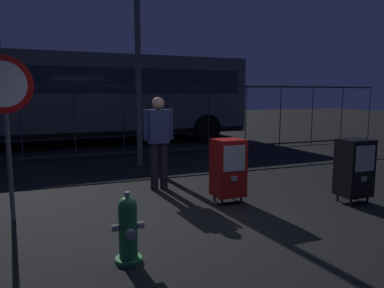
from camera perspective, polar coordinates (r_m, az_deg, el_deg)
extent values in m
plane|color=black|center=(5.03, 1.83, -12.17)|extent=(60.00, 60.00, 0.00)
cylinder|color=#1E7238|center=(3.99, -9.92, -17.46)|extent=(0.28, 0.28, 0.05)
cylinder|color=#1E7238|center=(3.87, -10.02, -13.44)|extent=(0.19, 0.19, 0.55)
sphere|color=#1E7238|center=(3.78, -10.13, -9.55)|extent=(0.19, 0.19, 0.19)
cylinder|color=gray|center=(3.74, -10.17, -7.80)|extent=(0.06, 0.06, 0.05)
cylinder|color=gray|center=(3.74, -9.61, -13.77)|extent=(0.09, 0.08, 0.09)
cylinder|color=gray|center=(3.83, -12.00, -12.85)|extent=(0.07, 0.07, 0.07)
cylinder|color=gray|center=(3.87, -8.11, -12.50)|extent=(0.07, 0.07, 0.07)
cylinder|color=black|center=(6.19, 23.70, -8.40)|extent=(0.04, 0.04, 0.12)
cylinder|color=black|center=(6.42, 25.84, -7.94)|extent=(0.04, 0.04, 0.12)
cylinder|color=black|center=(6.38, 21.91, -7.82)|extent=(0.04, 0.04, 0.12)
cylinder|color=black|center=(6.61, 24.05, -7.40)|extent=(0.04, 0.04, 0.12)
cube|color=black|center=(6.28, 24.14, -3.39)|extent=(0.48, 0.40, 0.90)
cube|color=#B2B7BF|center=(6.11, 25.61, -2.06)|extent=(0.36, 0.01, 0.40)
cube|color=gray|center=(6.17, 25.44, -4.95)|extent=(0.10, 0.02, 0.08)
cylinder|color=black|center=(5.70, 4.74, -9.12)|extent=(0.04, 0.04, 0.12)
cylinder|color=black|center=(5.85, 7.74, -8.72)|extent=(0.04, 0.04, 0.12)
cylinder|color=black|center=(5.94, 3.54, -8.39)|extent=(0.04, 0.04, 0.12)
cylinder|color=black|center=(6.09, 6.45, -8.03)|extent=(0.04, 0.04, 0.12)
cube|color=#9E1411|center=(5.77, 5.69, -3.69)|extent=(0.48, 0.40, 0.90)
cube|color=#B2B7BF|center=(5.55, 6.68, -2.27)|extent=(0.36, 0.01, 0.40)
cube|color=gray|center=(5.62, 6.64, -5.43)|extent=(0.10, 0.02, 0.08)
cylinder|color=#4C4F54|center=(5.44, -26.95, 0.44)|extent=(0.06, 0.06, 2.20)
cylinder|color=red|center=(5.38, -27.47, 8.35)|extent=(0.71, 0.31, 0.76)
cylinder|color=white|center=(5.37, -27.49, 8.35)|extent=(0.56, 0.23, 0.60)
cylinder|color=black|center=(6.58, -5.98, -3.54)|extent=(0.14, 0.14, 0.85)
cylinder|color=black|center=(6.63, -4.47, -3.44)|extent=(0.14, 0.14, 0.85)
cube|color=navy|center=(6.50, -5.30, 2.79)|extent=(0.36, 0.20, 0.60)
sphere|color=tan|center=(6.48, -5.35, 6.40)|extent=(0.22, 0.22, 0.22)
cylinder|color=navy|center=(6.44, -7.27, 2.98)|extent=(0.09, 0.09, 0.55)
cylinder|color=navy|center=(6.56, -3.37, 3.12)|extent=(0.09, 0.09, 0.55)
cube|color=black|center=(8.29, 5.75, -4.04)|extent=(0.36, 0.36, 0.03)
cone|color=orange|center=(8.24, 5.78, -2.24)|extent=(0.28, 0.28, 0.50)
cylinder|color=white|center=(8.23, 5.78, -1.90)|extent=(0.17, 0.17, 0.06)
cube|color=#2D2D33|center=(10.17, -10.90, 9.02)|extent=(18.00, 0.04, 0.05)
cube|color=#2D2D33|center=(10.30, -10.63, -1.32)|extent=(18.00, 0.04, 0.05)
cylinder|color=#2D2D33|center=(10.05, -25.34, 3.00)|extent=(0.03, 0.03, 2.00)
cylinder|color=#2D2D33|center=(10.04, -18.00, 3.37)|extent=(0.03, 0.03, 2.00)
cylinder|color=#2D2D33|center=(10.20, -10.76, 3.68)|extent=(0.03, 0.03, 2.00)
cylinder|color=#2D2D33|center=(10.51, -3.84, 3.92)|extent=(0.03, 0.03, 2.00)
cylinder|color=#2D2D33|center=(10.96, 2.60, 4.10)|extent=(0.03, 0.03, 2.00)
cylinder|color=#2D2D33|center=(11.54, 8.46, 4.21)|extent=(0.03, 0.03, 2.00)
cylinder|color=#2D2D33|center=(12.23, 13.71, 4.27)|extent=(0.03, 0.03, 2.00)
cylinder|color=#2D2D33|center=(13.01, 18.37, 4.30)|extent=(0.03, 0.03, 2.00)
cylinder|color=#2D2D33|center=(13.86, 22.48, 4.30)|extent=(0.03, 0.03, 2.00)
cylinder|color=#2D2D33|center=(14.78, 26.10, 4.28)|extent=(0.03, 0.03, 2.00)
cube|color=#4C5156|center=(13.09, -14.91, 7.41)|extent=(10.58, 2.88, 2.65)
cube|color=#1E2838|center=(13.09, -14.98, 9.50)|extent=(9.95, 2.87, 0.80)
cube|color=black|center=(13.15, -14.72, 2.07)|extent=(10.37, 2.88, 0.16)
cylinder|color=black|center=(13.03, 2.34, 2.49)|extent=(1.01, 0.32, 1.00)
cylinder|color=black|center=(15.31, -1.73, 3.30)|extent=(1.01, 0.32, 1.00)
cube|color=#19519E|center=(16.62, -20.41, 7.23)|extent=(10.66, 3.30, 2.65)
cube|color=#1E2838|center=(16.63, -20.48, 8.87)|extent=(10.03, 3.27, 0.80)
cube|color=black|center=(16.67, -20.20, 3.02)|extent=(10.45, 3.29, 0.16)
cylinder|color=black|center=(15.63, -6.88, 3.34)|extent=(1.02, 0.36, 1.00)
cylinder|color=black|center=(18.09, -8.27, 3.93)|extent=(1.02, 0.36, 1.00)
cylinder|color=#4C4F54|center=(8.90, -8.58, 17.19)|extent=(0.14, 0.14, 6.35)
cylinder|color=#4C4F54|center=(19.20, -27.97, 11.90)|extent=(0.14, 0.14, 6.74)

